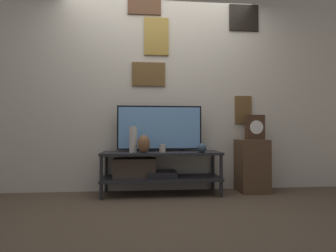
{
  "coord_description": "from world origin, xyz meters",
  "views": [
    {
      "loc": [
        -0.21,
        -2.93,
        0.78
      ],
      "look_at": [
        0.08,
        0.26,
        0.83
      ],
      "focal_mm": 28.0,
      "sensor_mm": 36.0,
      "label": 1
    }
  ],
  "objects_px": {
    "vase_urn_stoneware": "(144,144)",
    "mantel_clock": "(255,127)",
    "television": "(160,128)",
    "vase_tall_ceramic": "(133,139)",
    "vase_round_glass": "(202,148)",
    "candle_jar": "(162,148)"
  },
  "relations": [
    {
      "from": "vase_round_glass",
      "to": "vase_tall_ceramic",
      "type": "relative_size",
      "value": 0.36
    },
    {
      "from": "vase_round_glass",
      "to": "vase_urn_stoneware",
      "type": "xyz_separation_m",
      "value": [
        -0.68,
        0.02,
        0.05
      ]
    },
    {
      "from": "vase_round_glass",
      "to": "mantel_clock",
      "type": "height_order",
      "value": "mantel_clock"
    },
    {
      "from": "vase_tall_ceramic",
      "to": "mantel_clock",
      "type": "height_order",
      "value": "mantel_clock"
    },
    {
      "from": "vase_round_glass",
      "to": "mantel_clock",
      "type": "bearing_deg",
      "value": 16.9
    },
    {
      "from": "vase_tall_ceramic",
      "to": "vase_urn_stoneware",
      "type": "bearing_deg",
      "value": -31.14
    },
    {
      "from": "vase_tall_ceramic",
      "to": "television",
      "type": "bearing_deg",
      "value": 25.7
    },
    {
      "from": "television",
      "to": "vase_round_glass",
      "type": "relative_size",
      "value": 9.54
    },
    {
      "from": "candle_jar",
      "to": "vase_round_glass",
      "type": "bearing_deg",
      "value": -11.93
    },
    {
      "from": "television",
      "to": "candle_jar",
      "type": "xyz_separation_m",
      "value": [
        0.02,
        -0.15,
        -0.25
      ]
    },
    {
      "from": "television",
      "to": "mantel_clock",
      "type": "relative_size",
      "value": 3.34
    },
    {
      "from": "vase_tall_ceramic",
      "to": "mantel_clock",
      "type": "relative_size",
      "value": 0.98
    },
    {
      "from": "television",
      "to": "candle_jar",
      "type": "height_order",
      "value": "television"
    },
    {
      "from": "vase_round_glass",
      "to": "mantel_clock",
      "type": "relative_size",
      "value": 0.35
    },
    {
      "from": "television",
      "to": "vase_tall_ceramic",
      "type": "relative_size",
      "value": 3.41
    },
    {
      "from": "vase_round_glass",
      "to": "candle_jar",
      "type": "bearing_deg",
      "value": 168.07
    },
    {
      "from": "vase_tall_ceramic",
      "to": "mantel_clock",
      "type": "distance_m",
      "value": 1.56
    },
    {
      "from": "vase_urn_stoneware",
      "to": "mantel_clock",
      "type": "xyz_separation_m",
      "value": [
        1.42,
        0.21,
        0.2
      ]
    },
    {
      "from": "television",
      "to": "vase_tall_ceramic",
      "type": "distance_m",
      "value": 0.38
    },
    {
      "from": "television",
      "to": "mantel_clock",
      "type": "height_order",
      "value": "television"
    },
    {
      "from": "television",
      "to": "vase_round_glass",
      "type": "distance_m",
      "value": 0.59
    },
    {
      "from": "vase_round_glass",
      "to": "candle_jar",
      "type": "distance_m",
      "value": 0.47
    }
  ]
}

